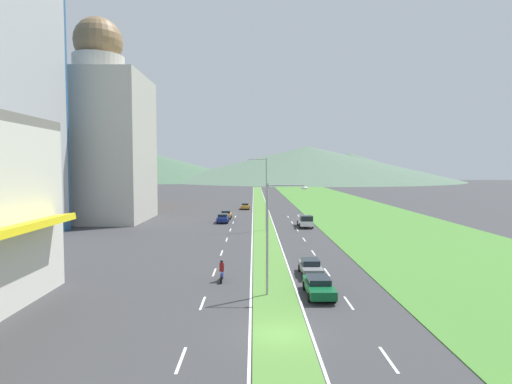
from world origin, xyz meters
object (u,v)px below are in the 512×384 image
street_lamp_mid (264,190)px  motorcycle_rider (222,272)px  car_1 (319,286)px  car_3 (226,214)px  pickup_truck_0 (305,221)px  car_4 (245,206)px  car_2 (223,218)px  street_lamp_near (272,230)px  car_0 (311,267)px

street_lamp_mid → motorcycle_rider: street_lamp_mid is taller
car_1 → car_3: size_ratio=1.14×
car_3 → pickup_truck_0: size_ratio=0.76×
street_lamp_mid → car_4: bearing=96.2°
car_2 → street_lamp_mid: bearing=-142.9°
pickup_truck_0 → street_lamp_near: bearing=-11.1°
car_0 → pickup_truck_0: 29.48m
car_2 → pickup_truck_0: (13.55, -5.65, 0.20)m
car_2 → car_3: car_2 is taller
motorcycle_rider → street_lamp_near: bearing=-133.7°
car_1 → pickup_truck_0: 35.25m
car_0 → car_1: car_0 is taller
car_3 → motorcycle_rider: bearing=-176.6°
car_3 → motorcycle_rider: (2.52, -42.47, -0.02)m
street_lamp_mid → pickup_truck_0: bearing=28.0°
street_lamp_mid → car_0: (3.41, -25.77, -5.46)m
car_0 → car_4: car_4 is taller
car_2 → pickup_truck_0: 14.69m
street_lamp_near → car_4: bearing=93.0°
car_4 → car_3: bearing=169.7°
car_1 → car_3: bearing=-167.9°
car_3 → car_2: bearing=178.3°
pickup_truck_0 → motorcycle_rider: pickup_truck_0 is taller
pickup_truck_0 → motorcycle_rider: 33.02m
car_1 → car_2: bearing=-166.0°
car_0 → car_3: (-10.17, 40.58, 0.05)m
car_1 → motorcycle_rider: motorcycle_rider is taller
street_lamp_near → car_2: bearing=99.4°
street_lamp_mid → car_4: 33.08m
pickup_truck_0 → car_2: bearing=-112.6°
car_1 → motorcycle_rider: bearing=-117.6°
car_4 → motorcycle_rider: (-0.70, -60.09, 0.02)m
pickup_truck_0 → car_0: bearing=-6.3°
car_3 → pickup_truck_0: bearing=-130.1°
street_lamp_near → motorcycle_rider: size_ratio=4.16×
street_lamp_near → car_3: bearing=98.0°
car_2 → car_3: 5.64m
street_lamp_mid → car_1: bearing=-84.2°
car_2 → car_3: size_ratio=1.13×
car_2 → car_0: bearing=-163.5°
street_lamp_mid → car_2: size_ratio=2.33×
street_lamp_mid → car_1: (3.21, -31.56, -5.46)m
street_lamp_near → pickup_truck_0: size_ratio=1.54×
street_lamp_near → car_4: (-3.32, 63.93, -4.13)m
car_0 → car_2: (-10.34, 34.95, 0.06)m
street_lamp_mid → car_1: 32.19m
car_4 → car_2: bearing=171.7°
car_1 → car_2: car_2 is taller
street_lamp_mid → car_3: (-6.76, 14.81, -5.41)m
car_0 → pickup_truck_0: pickup_truck_0 is taller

